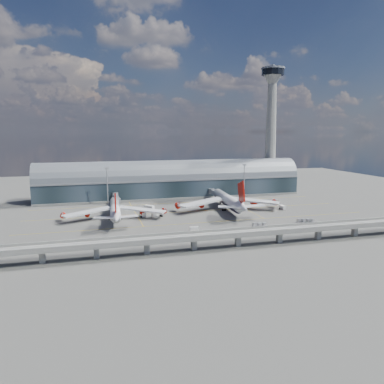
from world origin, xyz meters
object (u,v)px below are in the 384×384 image
object	(u,v)px
control_tower	(271,129)
cargo_train_1	(306,221)
service_truck_2	(157,214)
service_truck_3	(282,207)
service_truck_5	(149,208)
airliner_right	(228,201)
floodlight_mast_right	(244,180)
service_truck_1	(194,229)
floodlight_mast_left	(107,185)
airliner_left	(115,210)
service_truck_0	(143,214)
service_truck_4	(242,207)
cargo_train_0	(149,240)
cargo_train_2	(260,224)

from	to	relation	value
control_tower	cargo_train_1	size ratio (longest dim) A/B	10.12
service_truck_2	service_truck_3	distance (m)	81.28
service_truck_5	airliner_right	bearing A→B (deg)	-57.08
floodlight_mast_right	service_truck_1	size ratio (longest dim) A/B	5.79
control_tower	floodlight_mast_left	xyz separation A→B (m)	(-135.00, -28.00, -38.00)
airliner_left	service_truck_0	xyz separation A→B (m)	(16.02, 1.89, -3.99)
service_truck_4	floodlight_mast_right	bearing A→B (deg)	56.65
airliner_right	floodlight_mast_left	bearing A→B (deg)	158.62
floodlight_mast_left	floodlight_mast_right	size ratio (longest dim) A/B	1.00
airliner_right	service_truck_4	distance (m)	10.08
airliner_left	cargo_train_0	distance (m)	51.42
cargo_train_0	service_truck_0	bearing A→B (deg)	-17.39
service_truck_1	airliner_left	bearing A→B (deg)	43.58
cargo_train_1	airliner_left	bearing A→B (deg)	53.42
cargo_train_0	floodlight_mast_left	bearing A→B (deg)	-4.42
service_truck_2	service_truck_4	world-z (taller)	service_truck_4
service_truck_1	service_truck_2	bearing A→B (deg)	17.25
service_truck_0	cargo_train_0	distance (m)	51.90
service_truck_2	service_truck_1	bearing A→B (deg)	167.83
control_tower	service_truck_1	xyz separation A→B (m)	(-97.02, -110.21, -50.34)
floodlight_mast_right	airliner_left	world-z (taller)	floodlight_mast_right
airliner_left	service_truck_1	xyz separation A→B (m)	(36.14, -38.80, -4.22)
service_truck_3	service_truck_1	bearing A→B (deg)	-151.02
control_tower	service_truck_4	distance (m)	97.88
floodlight_mast_left	service_truck_2	bearing A→B (deg)	-58.64
airliner_right	service_truck_3	world-z (taller)	airliner_right
service_truck_4	cargo_train_2	xyz separation A→B (m)	(-7.94, -42.61, -0.60)
service_truck_1	cargo_train_1	world-z (taller)	service_truck_1
service_truck_4	service_truck_5	world-z (taller)	service_truck_5
service_truck_2	service_truck_5	distance (m)	18.29
airliner_right	service_truck_0	size ratio (longest dim) A/B	9.76
service_truck_0	cargo_train_2	xyz separation A→B (m)	(56.72, -38.76, -0.62)
airliner_left	service_truck_3	world-z (taller)	airliner_left
airliner_left	service_truck_1	bearing A→B (deg)	-44.25
cargo_train_1	service_truck_0	bearing A→B (deg)	49.05
service_truck_2	service_truck_3	bearing A→B (deg)	-119.96
service_truck_0	service_truck_1	xyz separation A→B (m)	(20.12, -40.69, -0.23)
floodlight_mast_left	service_truck_4	bearing A→B (deg)	-24.54
floodlight_mast_left	service_truck_4	size ratio (longest dim) A/B	4.75
airliner_left	service_truck_5	size ratio (longest dim) A/B	9.44
airliner_left	cargo_train_1	size ratio (longest dim) A/B	6.22
service_truck_4	cargo_train_0	xyz separation A→B (m)	(-68.85, -55.58, -0.50)
service_truck_3	cargo_train_2	size ratio (longest dim) A/B	0.70
service_truck_3	cargo_train_1	world-z (taller)	service_truck_3
control_tower	cargo_train_1	world-z (taller)	control_tower
service_truck_5	cargo_train_1	xyz separation A→B (m)	(78.77, -54.06, -0.80)
service_truck_3	service_truck_4	world-z (taller)	service_truck_4
service_truck_1	cargo_train_0	distance (m)	26.70
service_truck_3	cargo_train_1	distance (m)	34.55
floodlight_mast_left	service_truck_4	xyz separation A→B (m)	(82.51, -37.67, -12.13)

